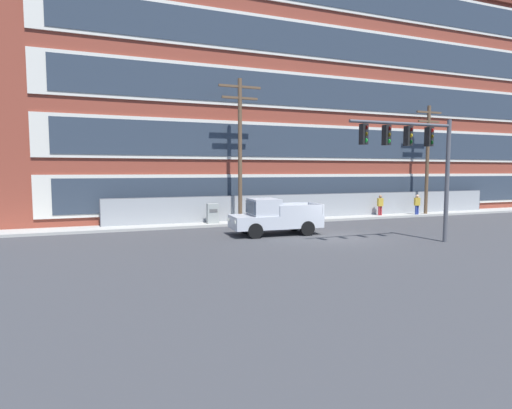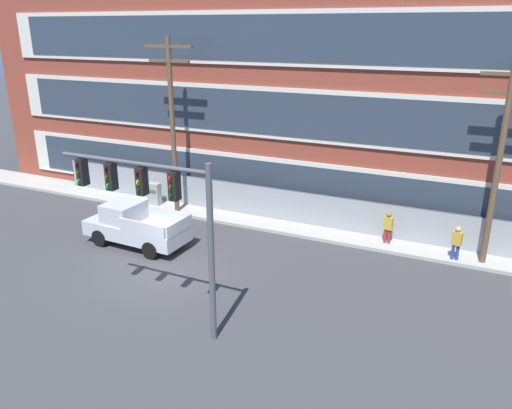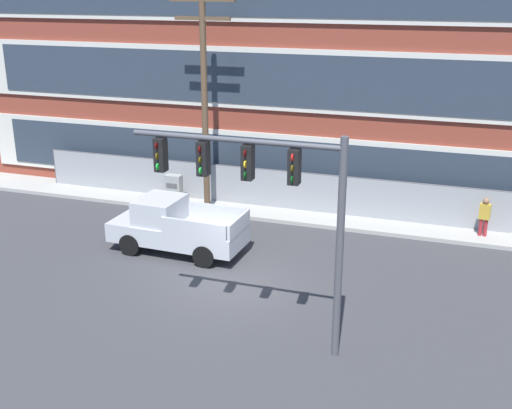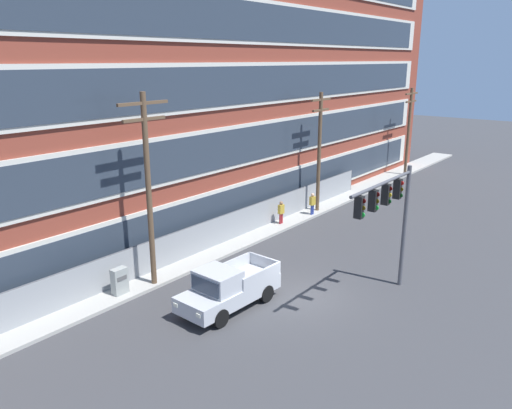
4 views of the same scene
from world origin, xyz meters
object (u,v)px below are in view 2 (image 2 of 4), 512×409
object	(u,v)px
traffic_signal_mast	(156,203)
electrical_cabinet	(154,195)
utility_pole_midblock	(499,159)
pickup_truck_silver	(135,226)
pedestrian_near_cabinet	(457,242)
utility_pole_near_corner	(172,120)
pedestrian_by_fence	(388,227)

from	to	relation	value
traffic_signal_mast	electrical_cabinet	distance (m)	12.68
utility_pole_midblock	traffic_signal_mast	bearing A→B (deg)	-135.62
pickup_truck_silver	pedestrian_near_cabinet	distance (m)	14.36
pickup_truck_silver	utility_pole_near_corner	distance (m)	6.03
electrical_cabinet	utility_pole_midblock	bearing A→B (deg)	-0.33
utility_pole_near_corner	pedestrian_near_cabinet	world-z (taller)	utility_pole_near_corner
pedestrian_near_cabinet	pedestrian_by_fence	world-z (taller)	same
pedestrian_by_fence	traffic_signal_mast	bearing A→B (deg)	-119.90
traffic_signal_mast	utility_pole_midblock	xyz separation A→B (m)	(9.74, 9.53, 0.23)
utility_pole_midblock	pedestrian_by_fence	xyz separation A→B (m)	(-4.11, 0.26, -3.70)
utility_pole_midblock	utility_pole_near_corner	bearing A→B (deg)	-179.08
utility_pole_midblock	pedestrian_near_cabinet	distance (m)	3.88
utility_pole_midblock	pickup_truck_silver	bearing A→B (deg)	-162.99
pickup_truck_silver	pedestrian_by_fence	xyz separation A→B (m)	(10.71, 4.79, 0.03)
pickup_truck_silver	pedestrian_by_fence	world-z (taller)	pickup_truck_silver
utility_pole_midblock	pedestrian_near_cabinet	bearing A→B (deg)	-166.30
utility_pole_near_corner	electrical_cabinet	bearing A→B (deg)	168.67
utility_pole_midblock	pedestrian_by_fence	world-z (taller)	utility_pole_midblock
pedestrian_near_cabinet	utility_pole_near_corner	bearing A→B (deg)	179.91
pedestrian_by_fence	pedestrian_near_cabinet	bearing A→B (deg)	-9.95
pedestrian_by_fence	pickup_truck_silver	bearing A→B (deg)	-155.90
traffic_signal_mast	utility_pole_near_corner	xyz separation A→B (m)	(-5.61, 9.29, 0.71)
pickup_truck_silver	utility_pole_near_corner	world-z (taller)	utility_pole_near_corner
electrical_cabinet	pedestrian_by_fence	size ratio (longest dim) A/B	0.84
traffic_signal_mast	pedestrian_near_cabinet	distance (m)	13.13
utility_pole_near_corner	electrical_cabinet	xyz separation A→B (m)	(-1.73, 0.35, -4.44)
traffic_signal_mast	utility_pole_near_corner	bearing A→B (deg)	121.15
utility_pole_near_corner	pedestrian_near_cabinet	xyz separation A→B (m)	(14.25, -0.02, -4.18)
pedestrian_near_cabinet	electrical_cabinet	bearing A→B (deg)	178.67
utility_pole_midblock	electrical_cabinet	bearing A→B (deg)	179.67
traffic_signal_mast	pickup_truck_silver	bearing A→B (deg)	135.46
utility_pole_midblock	pedestrian_by_fence	distance (m)	5.54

